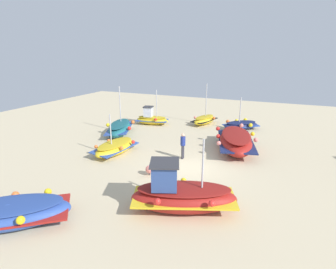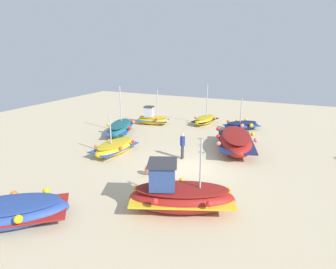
% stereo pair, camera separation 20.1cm
% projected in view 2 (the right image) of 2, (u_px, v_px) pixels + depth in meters
% --- Properties ---
extents(ground_plane, '(50.16, 50.16, 0.00)m').
position_uv_depth(ground_plane, '(189.00, 167.00, 16.52)').
color(ground_plane, beige).
extents(fishing_boat_0, '(3.73, 2.07, 2.87)m').
position_uv_depth(fishing_boat_0, '(115.00, 147.00, 18.65)').
color(fishing_boat_0, gold).
rests_on(fishing_boat_0, ground_plane).
extents(fishing_boat_1, '(1.81, 3.25, 3.32)m').
position_uv_depth(fishing_boat_1, '(152.00, 119.00, 26.08)').
color(fishing_boat_1, gold).
rests_on(fishing_boat_1, ground_plane).
extents(fishing_boat_2, '(3.35, 4.94, 3.29)m').
position_uv_depth(fishing_boat_2, '(180.00, 195.00, 11.86)').
color(fishing_boat_2, maroon).
rests_on(fishing_boat_2, ground_plane).
extents(fishing_boat_3, '(5.72, 3.54, 1.24)m').
position_uv_depth(fishing_boat_3, '(236.00, 141.00, 19.17)').
color(fishing_boat_3, maroon).
rests_on(fishing_boat_3, ground_plane).
extents(fishing_boat_4, '(4.32, 4.77, 1.07)m').
position_uv_depth(fishing_boat_4, '(8.00, 213.00, 10.92)').
color(fishing_boat_4, '#2D4C9E').
rests_on(fishing_boat_4, ground_plane).
extents(fishing_boat_5, '(3.12, 3.31, 2.91)m').
position_uv_depth(fishing_boat_5, '(242.00, 125.00, 24.31)').
color(fishing_boat_5, navy).
rests_on(fishing_boat_5, ground_plane).
extents(fishing_boat_6, '(3.28, 2.01, 3.83)m').
position_uv_depth(fishing_boat_6, '(205.00, 120.00, 26.11)').
color(fishing_boat_6, gold).
rests_on(fishing_boat_6, ground_plane).
extents(fishing_boat_7, '(4.55, 3.24, 4.01)m').
position_uv_depth(fishing_boat_7, '(120.00, 128.00, 22.94)').
color(fishing_boat_7, '#1E6670').
rests_on(fishing_boat_7, ground_plane).
extents(person_walking, '(0.32, 0.32, 1.70)m').
position_uv_depth(person_walking, '(182.00, 144.00, 17.56)').
color(person_walking, '#2D2D38').
rests_on(person_walking, ground_plane).
extents(mooring_buoy_0, '(0.46, 0.46, 0.58)m').
position_uv_depth(mooring_buoy_0, '(149.00, 169.00, 15.36)').
color(mooring_buoy_0, '#3F3F42').
rests_on(mooring_buoy_0, ground_plane).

